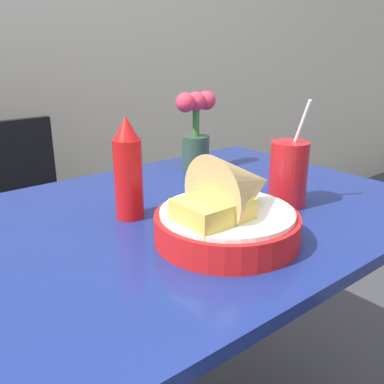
# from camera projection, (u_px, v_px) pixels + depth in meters

# --- Properties ---
(dining_table) EXTENTS (1.07, 0.75, 0.76)m
(dining_table) POSITION_uv_depth(u_px,v_px,m) (182.00, 260.00, 0.95)
(dining_table) COLOR navy
(dining_table) RESTS_ON ground_plane
(chair_far_window) EXTENTS (0.40, 0.40, 0.86)m
(chair_far_window) POSITION_uv_depth(u_px,v_px,m) (12.00, 226.00, 1.43)
(chair_far_window) COLOR black
(chair_far_window) RESTS_ON ground_plane
(food_basket) EXTENTS (0.26, 0.26, 0.17)m
(food_basket) POSITION_uv_depth(u_px,v_px,m) (232.00, 209.00, 0.77)
(food_basket) COLOR red
(food_basket) RESTS_ON dining_table
(ketchup_bottle) EXTENTS (0.06, 0.06, 0.21)m
(ketchup_bottle) POSITION_uv_depth(u_px,v_px,m) (128.00, 170.00, 0.85)
(ketchup_bottle) COLOR red
(ketchup_bottle) RESTS_ON dining_table
(drink_cup) EXTENTS (0.08, 0.08, 0.23)m
(drink_cup) POSITION_uv_depth(u_px,v_px,m) (288.00, 176.00, 0.93)
(drink_cup) COLOR red
(drink_cup) RESTS_ON dining_table
(flower_vase) EXTENTS (0.13, 0.08, 0.22)m
(flower_vase) POSITION_uv_depth(u_px,v_px,m) (196.00, 130.00, 1.20)
(flower_vase) COLOR #2D4738
(flower_vase) RESTS_ON dining_table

